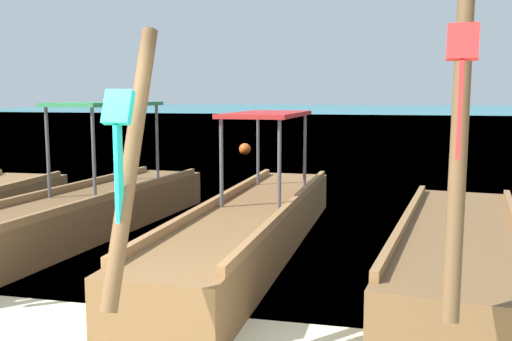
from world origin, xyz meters
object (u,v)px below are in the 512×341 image
at_px(longtail_boat_pink_ribbon, 79,213).
at_px(longtail_boat_red_ribbon, 459,248).
at_px(mooring_buoy_near, 245,149).
at_px(longtail_boat_turquoise_ribbon, 253,224).

bearing_deg(longtail_boat_pink_ribbon, longtail_boat_red_ribbon, -5.92).
relative_size(longtail_boat_red_ribbon, mooring_buoy_near, 14.11).
distance_m(longtail_boat_pink_ribbon, longtail_boat_red_ribbon, 5.26).
relative_size(longtail_boat_pink_ribbon, longtail_boat_red_ribbon, 1.19).
distance_m(longtail_boat_pink_ribbon, longtail_boat_turquoise_ribbon, 2.67).
height_order(longtail_boat_red_ribbon, mooring_buoy_near, longtail_boat_red_ribbon).
xyz_separation_m(longtail_boat_pink_ribbon, longtail_boat_red_ribbon, (5.23, -0.54, -0.07)).
xyz_separation_m(longtail_boat_turquoise_ribbon, mooring_buoy_near, (-3.21, 12.03, -0.16)).
height_order(longtail_boat_pink_ribbon, mooring_buoy_near, longtail_boat_pink_ribbon).
xyz_separation_m(longtail_boat_pink_ribbon, longtail_boat_turquoise_ribbon, (2.66, -0.16, 0.00)).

